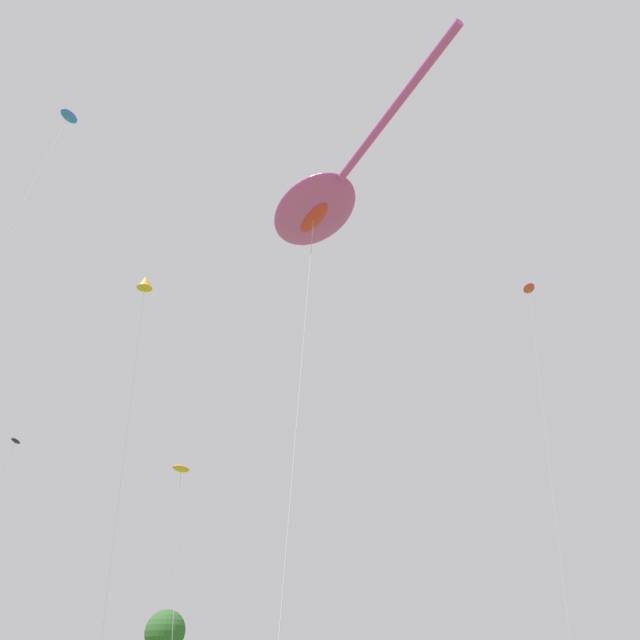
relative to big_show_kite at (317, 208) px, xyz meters
The scene contains 7 objects.
big_show_kite is the anchor object (origin of this frame).
small_kite_delta_white 16.94m from the big_show_kite, 108.41° to the left, with size 1.32×0.71×10.47m.
small_kite_bird_shape 10.38m from the big_show_kite, 148.32° to the left, with size 2.15×2.81×20.60m.
small_kite_box_yellow 12.84m from the big_show_kite, 95.95° to the left, with size 2.67×2.13×20.08m.
small_kite_diamond_red 9.99m from the big_show_kite, 21.07° to the right, with size 0.99×1.85×15.91m.
small_kite_tiny_distant 11.45m from the big_show_kite, 95.13° to the left, with size 0.84×1.49×8.31m.
tree_shrub_far 52.58m from the big_show_kite, 65.48° to the left, with size 4.06×4.06×7.65m.
Camera 1 is at (-10.26, -0.51, 1.42)m, focal length 31.64 mm.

